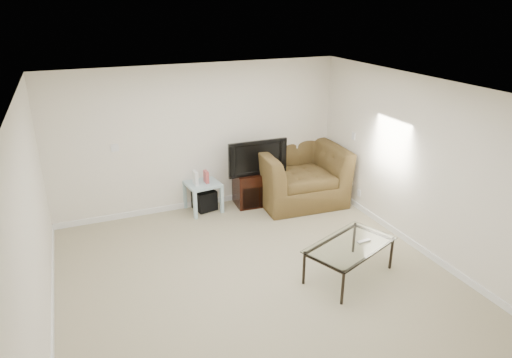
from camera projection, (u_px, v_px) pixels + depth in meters
name	position (u px, v px, depth m)	size (l,w,h in m)	color
floor	(256.00, 278.00, 6.06)	(5.00, 5.00, 0.00)	tan
ceiling	(256.00, 90.00, 5.14)	(5.00, 5.00, 0.00)	white
wall_back	(200.00, 138.00, 7.75)	(5.00, 0.02, 2.50)	silver
wall_left	(33.00, 228.00, 4.72)	(0.02, 5.00, 2.50)	silver
wall_right	(418.00, 165.00, 6.49)	(0.02, 5.00, 2.50)	silver
plate_back	(115.00, 148.00, 7.25)	(0.12, 0.02, 0.12)	white
plate_right_switch	(354.00, 136.00, 7.86)	(0.02, 0.09, 0.13)	white
plate_right_outlet	(359.00, 193.00, 7.95)	(0.02, 0.08, 0.12)	white
tv_stand	(255.00, 188.00, 8.17)	(0.72, 0.50, 0.60)	black
dvd_player	(256.00, 178.00, 8.07)	(0.37, 0.26, 0.05)	black
television	(256.00, 156.00, 7.92)	(0.99, 0.20, 0.61)	black
side_table	(203.00, 196.00, 7.91)	(0.54, 0.54, 0.52)	silver
subwoofer	(204.00, 200.00, 7.97)	(0.34, 0.34, 0.34)	black
game_console	(195.00, 178.00, 7.69)	(0.05, 0.17, 0.24)	white
game_case	(206.00, 177.00, 7.79)	(0.05, 0.15, 0.21)	#CC4C4C
recliner	(298.00, 165.00, 8.17)	(1.55, 1.01, 1.35)	#503A22
coffee_table	(349.00, 260.00, 6.03)	(1.21, 0.69, 0.47)	black
remote	(364.00, 241.00, 5.99)	(0.19, 0.05, 0.02)	#B2B2B7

